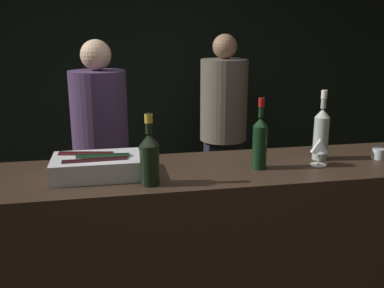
{
  "coord_description": "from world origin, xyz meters",
  "views": [
    {
      "loc": [
        -0.39,
        -1.68,
        1.71
      ],
      "look_at": [
        0.0,
        0.32,
        1.17
      ],
      "focal_mm": 40.0,
      "sensor_mm": 36.0,
      "label": 1
    }
  ],
  "objects_px": {
    "ice_bin_with_bottles": "(96,165)",
    "candle_votive": "(378,154)",
    "white_wine_bottle": "(321,132)",
    "person_in_hoodie": "(223,122)",
    "person_blond_tee": "(101,145)",
    "champagne_bottle": "(150,157)",
    "wine_glass": "(320,146)",
    "red_wine_bottle_burgundy": "(260,141)"
  },
  "relations": [
    {
      "from": "ice_bin_with_bottles",
      "to": "candle_votive",
      "type": "xyz_separation_m",
      "value": [
        1.47,
        0.0,
        -0.02
      ]
    },
    {
      "from": "white_wine_bottle",
      "to": "person_in_hoodie",
      "type": "height_order",
      "value": "person_in_hoodie"
    },
    {
      "from": "ice_bin_with_bottles",
      "to": "person_in_hoodie",
      "type": "relative_size",
      "value": 0.24
    },
    {
      "from": "white_wine_bottle",
      "to": "person_blond_tee",
      "type": "bearing_deg",
      "value": 138.6
    },
    {
      "from": "person_in_hoodie",
      "to": "champagne_bottle",
      "type": "bearing_deg",
      "value": 133.75
    },
    {
      "from": "wine_glass",
      "to": "champagne_bottle",
      "type": "bearing_deg",
      "value": -172.36
    },
    {
      "from": "champagne_bottle",
      "to": "person_blond_tee",
      "type": "relative_size",
      "value": 0.19
    },
    {
      "from": "white_wine_bottle",
      "to": "person_in_hoodie",
      "type": "relative_size",
      "value": 0.22
    },
    {
      "from": "red_wine_bottle_burgundy",
      "to": "white_wine_bottle",
      "type": "bearing_deg",
      "value": 13.86
    },
    {
      "from": "wine_glass",
      "to": "champagne_bottle",
      "type": "relative_size",
      "value": 0.45
    },
    {
      "from": "red_wine_bottle_burgundy",
      "to": "person_blond_tee",
      "type": "xyz_separation_m",
      "value": [
        -0.79,
        1.11,
        -0.28
      ]
    },
    {
      "from": "candle_votive",
      "to": "white_wine_bottle",
      "type": "bearing_deg",
      "value": 170.16
    },
    {
      "from": "ice_bin_with_bottles",
      "to": "wine_glass",
      "type": "bearing_deg",
      "value": -2.49
    },
    {
      "from": "ice_bin_with_bottles",
      "to": "champagne_bottle",
      "type": "height_order",
      "value": "champagne_bottle"
    },
    {
      "from": "champagne_bottle",
      "to": "white_wine_bottle",
      "type": "distance_m",
      "value": 0.95
    },
    {
      "from": "person_in_hoodie",
      "to": "person_blond_tee",
      "type": "height_order",
      "value": "person_in_hoodie"
    },
    {
      "from": "candle_votive",
      "to": "wine_glass",
      "type": "bearing_deg",
      "value": -172.53
    },
    {
      "from": "candle_votive",
      "to": "red_wine_bottle_burgundy",
      "type": "distance_m",
      "value": 0.69
    },
    {
      "from": "ice_bin_with_bottles",
      "to": "wine_glass",
      "type": "xyz_separation_m",
      "value": [
        1.1,
        -0.05,
        0.05
      ]
    },
    {
      "from": "wine_glass",
      "to": "white_wine_bottle",
      "type": "relative_size",
      "value": 0.39
    },
    {
      "from": "ice_bin_with_bottles",
      "to": "red_wine_bottle_burgundy",
      "type": "xyz_separation_m",
      "value": [
        0.79,
        -0.04,
        0.09
      ]
    },
    {
      "from": "white_wine_bottle",
      "to": "person_in_hoodie",
      "type": "distance_m",
      "value": 1.61
    },
    {
      "from": "red_wine_bottle_burgundy",
      "to": "champagne_bottle",
      "type": "bearing_deg",
      "value": -167.05
    },
    {
      "from": "wine_glass",
      "to": "person_in_hoodie",
      "type": "bearing_deg",
      "value": 91.45
    },
    {
      "from": "person_blond_tee",
      "to": "red_wine_bottle_burgundy",
      "type": "bearing_deg",
      "value": -145.37
    },
    {
      "from": "champagne_bottle",
      "to": "person_blond_tee",
      "type": "bearing_deg",
      "value": 100.88
    },
    {
      "from": "ice_bin_with_bottles",
      "to": "champagne_bottle",
      "type": "xyz_separation_m",
      "value": [
        0.23,
        -0.16,
        0.07
      ]
    },
    {
      "from": "red_wine_bottle_burgundy",
      "to": "person_blond_tee",
      "type": "height_order",
      "value": "person_blond_tee"
    },
    {
      "from": "person_blond_tee",
      "to": "champagne_bottle",
      "type": "bearing_deg",
      "value": -169.83
    },
    {
      "from": "person_in_hoodie",
      "to": "person_blond_tee",
      "type": "bearing_deg",
      "value": 96.18
    },
    {
      "from": "white_wine_bottle",
      "to": "person_in_hoodie",
      "type": "xyz_separation_m",
      "value": [
        -0.1,
        1.58,
        -0.27
      ]
    },
    {
      "from": "candle_votive",
      "to": "person_in_hoodie",
      "type": "relative_size",
      "value": 0.04
    },
    {
      "from": "wine_glass",
      "to": "white_wine_bottle",
      "type": "xyz_separation_m",
      "value": [
        0.06,
        0.1,
        0.05
      ]
    },
    {
      "from": "red_wine_bottle_burgundy",
      "to": "white_wine_bottle",
      "type": "height_order",
      "value": "white_wine_bottle"
    },
    {
      "from": "wine_glass",
      "to": "red_wine_bottle_burgundy",
      "type": "bearing_deg",
      "value": 178.0
    },
    {
      "from": "candle_votive",
      "to": "person_blond_tee",
      "type": "height_order",
      "value": "person_blond_tee"
    },
    {
      "from": "ice_bin_with_bottles",
      "to": "person_blond_tee",
      "type": "distance_m",
      "value": 1.09
    },
    {
      "from": "ice_bin_with_bottles",
      "to": "person_blond_tee",
      "type": "bearing_deg",
      "value": 90.17
    },
    {
      "from": "champagne_bottle",
      "to": "person_in_hoodie",
      "type": "height_order",
      "value": "person_in_hoodie"
    },
    {
      "from": "candle_votive",
      "to": "person_blond_tee",
      "type": "relative_size",
      "value": 0.04
    },
    {
      "from": "champagne_bottle",
      "to": "ice_bin_with_bottles",
      "type": "bearing_deg",
      "value": 145.17
    },
    {
      "from": "wine_glass",
      "to": "person_blond_tee",
      "type": "xyz_separation_m",
      "value": [
        -1.1,
        1.12,
        -0.24
      ]
    }
  ]
}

